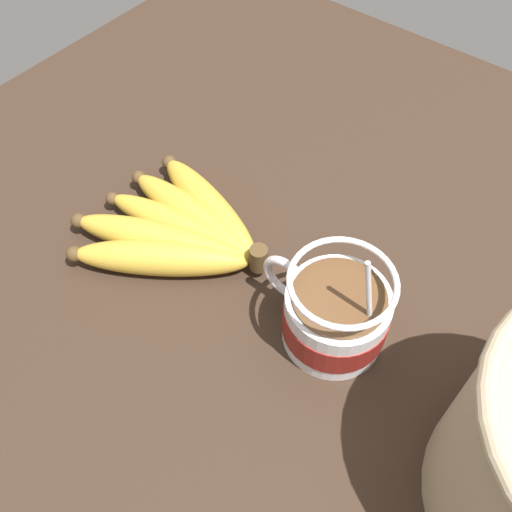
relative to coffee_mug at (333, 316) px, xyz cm
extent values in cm
cube|color=#332319|center=(6.81, -0.28, -5.87)|extent=(108.34, 108.34, 3.90)
cylinder|color=silver|center=(-0.12, 0.00, -0.41)|extent=(10.17, 10.17, 7.01)
cylinder|color=maroon|center=(-0.12, 0.00, -0.52)|extent=(10.37, 10.37, 3.40)
torus|color=silver|center=(5.90, 0.00, 0.94)|extent=(5.56, 0.90, 5.56)
cylinder|color=brown|center=(-0.12, 0.00, 3.19)|extent=(8.97, 8.97, 0.40)
torus|color=silver|center=(-0.12, 0.00, 5.79)|extent=(10.17, 10.17, 0.60)
cylinder|color=silver|center=(-3.22, 0.00, 3.85)|extent=(3.13, 0.50, 12.63)
ellipsoid|color=silver|center=(-1.90, 0.00, -2.42)|extent=(3.00, 2.00, 0.80)
cylinder|color=#4C381E|center=(10.53, -1.74, -1.14)|extent=(2.00, 2.00, 3.00)
ellipsoid|color=gold|center=(20.15, -4.55, -1.93)|extent=(18.43, 8.87, 3.98)
sphere|color=#4C381E|center=(28.80, -7.07, -1.93)|extent=(1.79, 1.79, 1.79)
ellipsoid|color=gold|center=(20.76, -2.37, -2.02)|extent=(18.68, 4.91, 3.80)
sphere|color=#4C381E|center=(29.98, -2.93, -2.02)|extent=(1.71, 1.71, 1.71)
ellipsoid|color=gold|center=(20.77, -0.07, -2.13)|extent=(19.08, 6.56, 3.58)
sphere|color=#4C381E|center=(30.02, 1.44, -2.13)|extent=(1.61, 1.61, 1.61)
ellipsoid|color=gold|center=(20.92, 2.47, -1.93)|extent=(20.41, 11.36, 3.98)
sphere|color=#4C381E|center=(30.37, 6.30, -1.93)|extent=(1.79, 1.79, 1.79)
ellipsoid|color=gold|center=(19.23, 4.31, -1.91)|extent=(18.04, 14.25, 4.01)
sphere|color=#4C381E|center=(27.10, 9.79, -1.91)|extent=(1.80, 1.80, 1.80)
camera|label=1|loc=(-11.78, 27.04, 47.63)|focal=40.00mm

